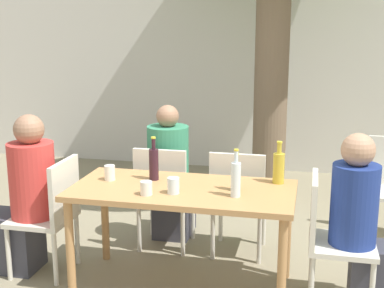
# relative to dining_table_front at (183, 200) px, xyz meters

# --- Properties ---
(ground_plane) EXTENTS (30.00, 30.00, 0.00)m
(ground_plane) POSITION_rel_dining_table_front_xyz_m (0.00, 0.00, -0.67)
(ground_plane) COLOR gray
(cafe_building_wall) EXTENTS (10.00, 0.08, 2.80)m
(cafe_building_wall) POSITION_rel_dining_table_front_xyz_m (0.00, 3.37, 0.73)
(cafe_building_wall) COLOR beige
(cafe_building_wall) RESTS_ON ground_plane
(dining_table_front) EXTENTS (1.58, 0.76, 0.76)m
(dining_table_front) POSITION_rel_dining_table_front_xyz_m (0.00, 0.00, 0.00)
(dining_table_front) COLOR #B27F4C
(dining_table_front) RESTS_ON ground_plane
(patio_chair_0) EXTENTS (0.44, 0.44, 0.90)m
(patio_chair_0) POSITION_rel_dining_table_front_xyz_m (-1.02, 0.00, -0.16)
(patio_chair_0) COLOR beige
(patio_chair_0) RESTS_ON ground_plane
(patio_chair_1) EXTENTS (0.44, 0.44, 0.90)m
(patio_chair_1) POSITION_rel_dining_table_front_xyz_m (1.02, 0.00, -0.16)
(patio_chair_1) COLOR beige
(patio_chair_1) RESTS_ON ground_plane
(patio_chair_2) EXTENTS (0.44, 0.44, 0.90)m
(patio_chair_2) POSITION_rel_dining_table_front_xyz_m (-0.32, 0.61, -0.16)
(patio_chair_2) COLOR beige
(patio_chair_2) RESTS_ON ground_plane
(patio_chair_3) EXTENTS (0.44, 0.44, 0.90)m
(patio_chair_3) POSITION_rel_dining_table_front_xyz_m (0.32, 0.61, -0.16)
(patio_chair_3) COLOR beige
(patio_chair_3) RESTS_ON ground_plane
(person_seated_0) EXTENTS (0.57, 0.35, 1.24)m
(person_seated_0) POSITION_rel_dining_table_front_xyz_m (-1.25, -0.00, -0.11)
(person_seated_0) COLOR #383842
(person_seated_0) RESTS_ON ground_plane
(person_seated_1) EXTENTS (0.56, 0.31, 1.21)m
(person_seated_1) POSITION_rel_dining_table_front_xyz_m (1.26, -0.00, -0.13)
(person_seated_1) COLOR #383842
(person_seated_1) RESTS_ON ground_plane
(person_seated_2) EXTENTS (0.35, 0.58, 1.23)m
(person_seated_2) POSITION_rel_dining_table_front_xyz_m (-0.32, 0.84, -0.12)
(person_seated_2) COLOR #383842
(person_seated_2) RESTS_ON ground_plane
(wine_bottle_0) EXTENTS (0.07, 0.07, 0.33)m
(wine_bottle_0) POSITION_rel_dining_table_front_xyz_m (-0.25, 0.15, 0.21)
(wine_bottle_0) COLOR #331923
(wine_bottle_0) RESTS_ON dining_table_front
(water_bottle_1) EXTENTS (0.07, 0.07, 0.33)m
(water_bottle_1) POSITION_rel_dining_table_front_xyz_m (0.39, -0.11, 0.22)
(water_bottle_1) COLOR silver
(water_bottle_1) RESTS_ON dining_table_front
(oil_cruet_2) EXTENTS (0.08, 0.08, 0.31)m
(oil_cruet_2) POSITION_rel_dining_table_front_xyz_m (0.65, 0.27, 0.21)
(oil_cruet_2) COLOR gold
(oil_cruet_2) RESTS_ON dining_table_front
(green_bottle_3) EXTENTS (0.06, 0.06, 0.27)m
(green_bottle_3) POSITION_rel_dining_table_front_xyz_m (0.38, 0.02, 0.19)
(green_bottle_3) COLOR #287A38
(green_bottle_3) RESTS_ON dining_table_front
(drinking_glass_0) EXTENTS (0.08, 0.08, 0.09)m
(drinking_glass_0) POSITION_rel_dining_table_front_xyz_m (-0.20, -0.21, 0.14)
(drinking_glass_0) COLOR silver
(drinking_glass_0) RESTS_ON dining_table_front
(drinking_glass_1) EXTENTS (0.08, 0.08, 0.11)m
(drinking_glass_1) POSITION_rel_dining_table_front_xyz_m (-0.57, 0.06, 0.14)
(drinking_glass_1) COLOR silver
(drinking_glass_1) RESTS_ON dining_table_front
(drinking_glass_2) EXTENTS (0.08, 0.08, 0.11)m
(drinking_glass_2) POSITION_rel_dining_table_front_xyz_m (-0.03, -0.14, 0.14)
(drinking_glass_2) COLOR silver
(drinking_glass_2) RESTS_ON dining_table_front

